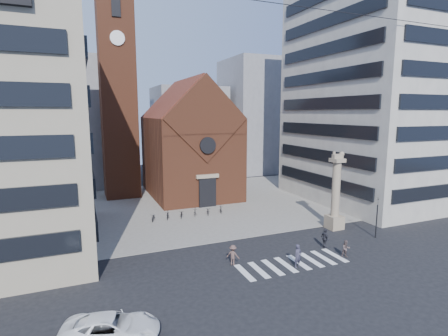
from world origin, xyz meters
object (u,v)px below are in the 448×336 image
(white_car, at_px, (111,328))
(pedestrian_1, at_px, (346,249))
(scooter_0, at_px, (153,217))
(lion_column, at_px, (336,198))
(traffic_light, at_px, (377,216))
(pedestrian_0, at_px, (298,256))
(pedestrian_2, at_px, (325,238))

(white_car, height_order, pedestrian_1, pedestrian_1)
(pedestrian_1, bearing_deg, scooter_0, 140.60)
(lion_column, height_order, traffic_light, lion_column)
(lion_column, bearing_deg, scooter_0, 150.32)
(pedestrian_0, bearing_deg, pedestrian_1, -11.24)
(traffic_light, xyz_separation_m, scooter_0, (-20.13, 14.34, -1.79))
(pedestrian_0, bearing_deg, lion_column, 23.64)
(white_car, height_order, pedestrian_0, pedestrian_0)
(white_car, relative_size, pedestrian_1, 3.41)
(lion_column, height_order, scooter_0, lion_column)
(white_car, bearing_deg, pedestrian_1, -62.50)
(white_car, relative_size, pedestrian_2, 2.86)
(pedestrian_2, distance_m, scooter_0, 19.85)
(white_car, bearing_deg, scooter_0, -1.02)
(pedestrian_2, bearing_deg, white_car, 110.26)
(lion_column, height_order, pedestrian_2, lion_column)
(traffic_light, xyz_separation_m, white_car, (-26.69, -6.75, -1.53))
(lion_column, bearing_deg, pedestrian_2, -137.75)
(traffic_light, relative_size, pedestrian_0, 2.17)
(lion_column, relative_size, scooter_0, 5.05)
(lion_column, relative_size, white_car, 1.59)
(lion_column, relative_size, pedestrian_1, 5.44)
(white_car, distance_m, pedestrian_1, 20.78)
(traffic_light, xyz_separation_m, pedestrian_0, (-11.44, -2.78, -1.30))
(pedestrian_0, bearing_deg, white_car, -177.37)
(white_car, xyz_separation_m, scooter_0, (6.56, 21.09, -0.25))
(white_car, bearing_deg, traffic_light, -59.53)
(scooter_0, bearing_deg, pedestrian_2, -28.21)
(pedestrian_1, bearing_deg, white_car, -157.20)
(lion_column, relative_size, traffic_light, 2.02)
(traffic_light, height_order, pedestrian_0, traffic_light)
(lion_column, xyz_separation_m, scooter_0, (-18.14, 10.34, -2.96))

